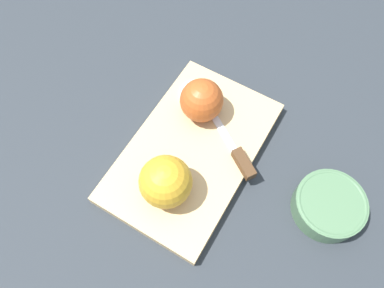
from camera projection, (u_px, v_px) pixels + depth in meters
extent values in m
plane|color=#282D33|center=(192.00, 154.00, 0.71)|extent=(4.00, 4.00, 0.00)
cube|color=tan|center=(192.00, 152.00, 0.70)|extent=(0.38, 0.28, 0.02)
sphere|color=gold|center=(166.00, 182.00, 0.61)|extent=(0.09, 0.09, 0.09)
cylinder|color=beige|center=(170.00, 179.00, 0.61)|extent=(0.02, 0.08, 0.08)
sphere|color=#AD4C1E|center=(202.00, 100.00, 0.68)|extent=(0.08, 0.08, 0.08)
cylinder|color=beige|center=(199.00, 103.00, 0.68)|extent=(0.01, 0.08, 0.08)
cube|color=silver|center=(224.00, 134.00, 0.70)|extent=(0.04, 0.08, 0.00)
cube|color=#472D19|center=(244.00, 164.00, 0.66)|extent=(0.04, 0.06, 0.02)
cylinder|color=beige|center=(196.00, 94.00, 0.73)|extent=(0.07, 0.07, 0.01)
cylinder|color=#4C704C|center=(329.00, 206.00, 0.64)|extent=(0.12, 0.12, 0.04)
torus|color=#4C704C|center=(332.00, 203.00, 0.63)|extent=(0.12, 0.12, 0.01)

